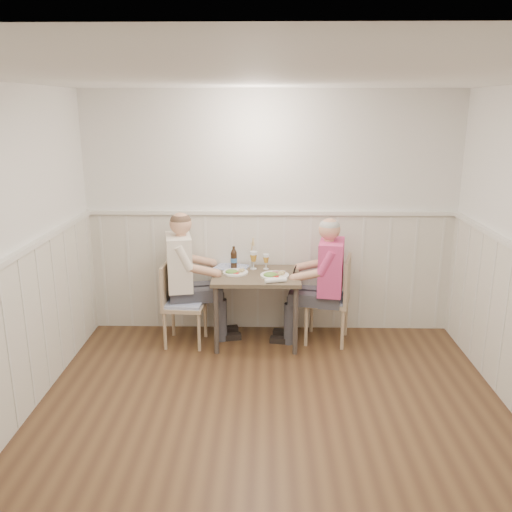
# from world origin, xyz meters

# --- Properties ---
(ground_plane) EXTENTS (4.50, 4.50, 0.00)m
(ground_plane) POSITION_xyz_m (0.00, 0.00, 0.00)
(ground_plane) COLOR #472D1C
(room_shell) EXTENTS (4.04, 4.54, 2.60)m
(room_shell) POSITION_xyz_m (0.00, 0.00, 1.52)
(room_shell) COLOR white
(room_shell) RESTS_ON ground
(wainscot) EXTENTS (4.00, 4.49, 1.34)m
(wainscot) POSITION_xyz_m (0.00, 0.69, 0.69)
(wainscot) COLOR silver
(wainscot) RESTS_ON ground
(dining_table) EXTENTS (0.89, 0.70, 0.75)m
(dining_table) POSITION_xyz_m (-0.15, 1.84, 0.65)
(dining_table) COLOR #4D4138
(dining_table) RESTS_ON ground
(chair_right) EXTENTS (0.53, 0.53, 0.93)m
(chair_right) POSITION_xyz_m (0.65, 1.87, 0.50)
(chair_right) COLOR tan
(chair_right) RESTS_ON ground
(chair_left) EXTENTS (0.44, 0.44, 0.88)m
(chair_left) POSITION_xyz_m (-0.95, 1.78, 0.48)
(chair_left) COLOR tan
(chair_left) RESTS_ON ground
(man_in_pink) EXTENTS (0.68, 0.48, 1.37)m
(man_in_pink) POSITION_xyz_m (0.57, 1.82, 0.57)
(man_in_pink) COLOR #3F3F47
(man_in_pink) RESTS_ON ground
(diner_cream) EXTENTS (0.71, 0.52, 1.41)m
(diner_cream) POSITION_xyz_m (-0.91, 1.88, 0.59)
(diner_cream) COLOR #3F3F47
(diner_cream) RESTS_ON ground
(plate_man) EXTENTS (0.29, 0.29, 0.07)m
(plate_man) POSITION_xyz_m (0.03, 1.76, 0.77)
(plate_man) COLOR white
(plate_man) RESTS_ON dining_table
(plate_diner) EXTENTS (0.26, 0.26, 0.07)m
(plate_diner) POSITION_xyz_m (-0.38, 1.86, 0.77)
(plate_diner) COLOR white
(plate_diner) RESTS_ON dining_table
(beer_glass_a) EXTENTS (0.07, 0.07, 0.16)m
(beer_glass_a) POSITION_xyz_m (-0.05, 2.02, 0.86)
(beer_glass_a) COLOR silver
(beer_glass_a) RESTS_ON dining_table
(beer_glass_b) EXTENTS (0.08, 0.08, 0.19)m
(beer_glass_b) POSITION_xyz_m (-0.19, 2.02, 0.88)
(beer_glass_b) COLOR silver
(beer_glass_b) RESTS_ON dining_table
(beer_bottle) EXTENTS (0.07, 0.07, 0.24)m
(beer_bottle) POSITION_xyz_m (-0.39, 2.04, 0.86)
(beer_bottle) COLOR black
(beer_bottle) RESTS_ON dining_table
(rolled_napkin) EXTENTS (0.22, 0.11, 0.05)m
(rolled_napkin) POSITION_xyz_m (0.04, 1.56, 0.77)
(rolled_napkin) COLOR white
(rolled_napkin) RESTS_ON dining_table
(grass_vase) EXTENTS (0.04, 0.04, 0.34)m
(grass_vase) POSITION_xyz_m (-0.22, 2.09, 0.90)
(grass_vase) COLOR silver
(grass_vase) RESTS_ON dining_table
(gingham_mat) EXTENTS (0.41, 0.37, 0.01)m
(gingham_mat) POSITION_xyz_m (-0.42, 2.08, 0.75)
(gingham_mat) COLOR #455CA6
(gingham_mat) RESTS_ON dining_table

